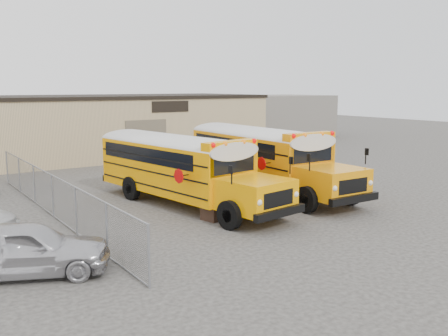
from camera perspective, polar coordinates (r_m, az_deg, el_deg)
ground at (r=21.69m, az=-1.13°, el=-5.00°), size 120.00×120.00×0.00m
warehouse at (r=39.41m, az=-17.34°, el=4.55°), size 30.20×10.20×4.67m
chainlink_fence at (r=21.77m, az=-18.99°, el=-3.03°), size 0.07×18.07×1.81m
distant_building_right at (r=54.77m, az=6.16°, el=5.96°), size 10.00×8.00×4.40m
school_bus_left at (r=28.37m, az=-13.15°, el=1.99°), size 4.22×11.28×3.22m
school_bus_right at (r=31.46m, az=-3.04°, el=3.03°), size 3.53×11.42×3.32m
tarp_bundle at (r=20.26m, az=-1.14°, el=-4.12°), size 1.01×0.94×1.28m
car_silver at (r=15.46m, az=-21.65°, el=-8.56°), size 5.01×3.63×1.59m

